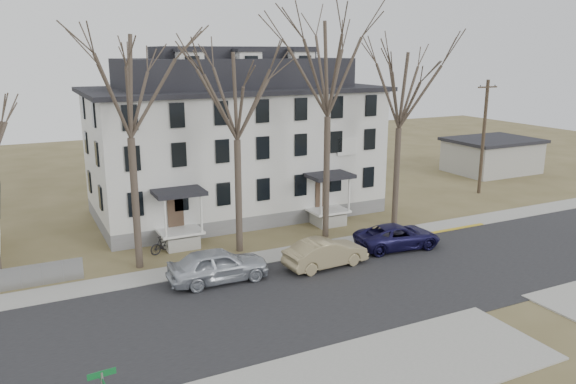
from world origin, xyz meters
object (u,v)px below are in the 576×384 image
boarding_house (235,141)px  car_navy (398,237)px  tree_mid_right (401,85)px  utility_pole_far (483,136)px  car_tan (326,254)px  car_silver (218,266)px  bicycle_right (164,245)px  tree_mid_left (236,90)px  tree_far_left (127,79)px  tree_center (328,62)px  bicycle_left (174,243)px

boarding_house → car_navy: (5.83, -12.04, -4.65)m
tree_mid_right → utility_pole_far: 13.55m
car_tan → car_silver: bearing=79.4°
utility_pole_far → car_tan: bearing=-156.4°
car_tan → car_navy: size_ratio=0.91×
utility_pole_far → car_silver: bearing=-162.8°
car_silver → bicycle_right: 5.66m
boarding_house → car_navy: 14.16m
tree_mid_left → tree_mid_right: bearing=0.0°
utility_pole_far → car_navy: size_ratio=1.80×
tree_far_left → boarding_house: bearing=42.2°
tree_mid_right → tree_center: bearing=180.0°
tree_center → car_navy: bearing=-54.0°
tree_center → tree_mid_right: 5.70m
car_silver → utility_pole_far: bearing=-71.3°
boarding_house → bicycle_left: boarding_house is taller
tree_mid_right → car_tan: bearing=-150.6°
utility_pole_far → car_tan: 22.39m
tree_far_left → car_navy: size_ratio=2.60×
tree_far_left → car_tan: (9.33, -4.61, -9.55)m
boarding_house → tree_mid_right: bearing=-43.8°
tree_center → car_silver: tree_center is taller
tree_center → bicycle_left: 14.42m
boarding_house → car_tan: size_ratio=4.31×
tree_mid_left → car_navy: tree_mid_left is taller
tree_mid_right → utility_pole_far: bearing=19.3°
utility_pole_far → car_tan: (-20.17, -8.81, -4.11)m
boarding_house → car_tan: bearing=-88.5°
boarding_house → tree_mid_left: bearing=-110.2°
utility_pole_far → car_navy: utility_pole_far is taller
tree_mid_left → utility_pole_far: tree_mid_left is taller
car_navy → boarding_house: bearing=32.7°
car_tan → bicycle_right: size_ratio=2.64×
car_tan → tree_mid_right: bearing=-64.9°
car_silver → bicycle_left: size_ratio=3.21×
boarding_house → car_silver: (-5.73, -12.09, -4.48)m
tree_mid_left → tree_mid_right: (11.50, 0.00, 0.00)m
boarding_house → bicycle_left: size_ratio=12.71×
car_silver → car_tan: (6.06, -0.68, -0.10)m
tree_mid_right → tree_mid_left: bearing=180.0°
boarding_house → bicycle_right: size_ratio=11.38×
boarding_house → tree_mid_right: size_ratio=1.63×
boarding_house → bicycle_right: (-7.23, -6.64, -4.83)m
tree_mid_right → bicycle_left: 17.71m
car_navy → bicycle_left: 13.64m
tree_center → utility_pole_far: size_ratio=1.55×
tree_far_left → utility_pole_far: size_ratio=1.44×
car_silver → boarding_house: bearing=-23.9°
bicycle_left → bicycle_right: bicycle_right is taller
car_tan → car_navy: car_tan is taller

